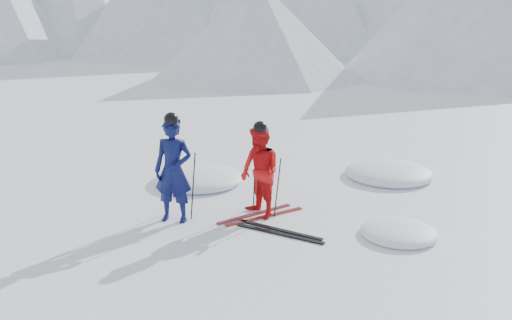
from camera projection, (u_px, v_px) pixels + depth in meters
The scene contains 12 objects.
ground at pixel (343, 250), 8.94m from camera, with size 160.00×160.00×0.00m, color white.
skier_blue at pixel (173, 171), 9.93m from camera, with size 0.71×0.47×1.96m, color #0B1144.
skier_red at pixel (260, 172), 10.17m from camera, with size 0.85×0.66×1.75m, color red.
pole_blue_left at pixel (168, 183), 10.30m from camera, with size 0.02×0.02×1.30m, color black.
pole_blue_right at pixel (193, 186), 10.08m from camera, with size 0.02×0.02×1.30m, color black.
pole_red_left at pixel (254, 181), 10.61m from camera, with size 0.02×0.02×1.17m, color black.
pole_red_right at pixel (277, 188), 10.21m from camera, with size 0.02×0.02×1.17m, color black.
ski_worn_left at pixel (255, 214), 10.47m from camera, with size 0.09×1.70×0.03m, color black.
ski_worn_right at pixel (265, 217), 10.34m from camera, with size 0.09×1.70×0.03m, color black.
ski_loose_a at pixel (279, 230), 9.72m from camera, with size 0.09×1.70×0.03m, color black.
ski_loose_b at pixel (280, 234), 9.54m from camera, with size 0.09×1.70×0.03m, color black.
snow_lumps at pixel (311, 190), 11.89m from camera, with size 8.55×7.84×0.45m.
Camera 1 is at (3.45, -7.59, 3.83)m, focal length 38.00 mm.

